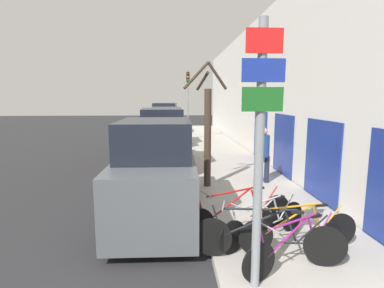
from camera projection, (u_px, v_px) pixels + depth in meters
ground_plane at (165, 175)px, 11.28m from camera, size 80.00×80.00×0.00m
sidewalk_curb at (221, 157)px, 14.19m from camera, size 3.20×32.00×0.15m
building_facade at (260, 90)px, 13.73m from camera, size 0.23×32.00×6.50m
signpost at (259, 148)px, 4.04m from camera, size 0.57×0.15×3.72m
bicycle_0 at (297, 246)px, 4.76m from camera, size 2.00×0.96×0.84m
bicycle_1 at (267, 238)px, 4.96m from camera, size 2.44×0.70×0.94m
bicycle_2 at (299, 230)px, 5.32m from camera, size 2.24×0.44×0.86m
bicycle_3 at (265, 223)px, 5.66m from camera, size 1.94×1.19×0.84m
bicycle_4 at (239, 216)px, 5.89m from camera, size 2.37×0.94×0.96m
parked_car_0 at (157, 175)px, 6.96m from camera, size 2.01×4.24×2.37m
parked_car_1 at (162, 142)px, 12.19m from camera, size 2.10×4.85×2.45m
parked_car_2 at (166, 128)px, 18.04m from camera, size 2.27×4.58×2.34m
parked_car_3 at (165, 121)px, 23.33m from camera, size 2.32×4.38×2.49m
pedestrian_near at (263, 151)px, 9.52m from camera, size 0.47×0.40×1.78m
street_tree at (207, 130)px, 9.09m from camera, size 1.38×1.02×3.78m
traffic_light at (188, 95)px, 19.44m from camera, size 0.20×0.30×4.50m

